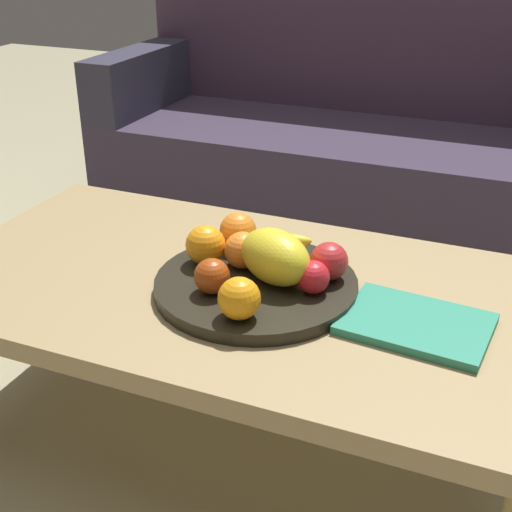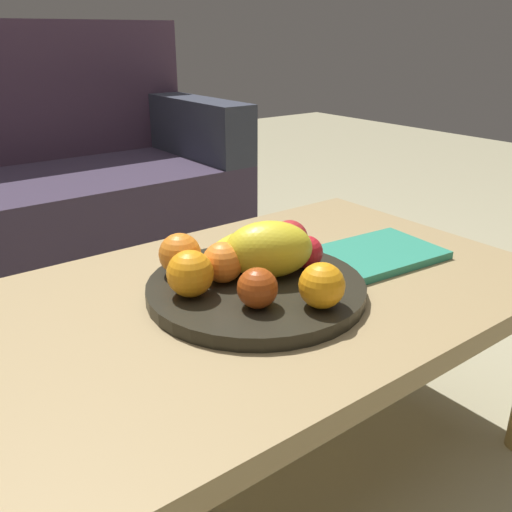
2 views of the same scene
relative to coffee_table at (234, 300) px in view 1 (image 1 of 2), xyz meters
The scene contains 14 objects.
ground_plane 0.38m from the coffee_table, ahead, with size 8.00×8.00×0.00m, color tan.
coffee_table is the anchor object (origin of this frame).
couch 1.27m from the coffee_table, 95.47° to the left, with size 1.70×0.70×0.90m.
fruit_bowl 0.08m from the coffee_table, 16.46° to the right, with size 0.39×0.39×0.03m, color black.
melon_large_front 0.15m from the coffee_table, ahead, with size 0.16×0.10×0.10m, color yellow.
orange_front 0.20m from the coffee_table, 62.09° to the right, with size 0.08×0.08×0.08m, color orange.
orange_left 0.15m from the coffee_table, 108.46° to the left, with size 0.08×0.08×0.08m, color orange.
orange_right 0.11m from the coffee_table, 63.73° to the left, with size 0.07×0.07×0.07m, color orange.
orange_back 0.12m from the coffee_table, behind, with size 0.08×0.08×0.08m, color orange.
apple_front 0.14m from the coffee_table, 90.53° to the right, with size 0.07×0.07×0.07m, color #A74013.
apple_left 0.21m from the coffee_table, 12.73° to the left, with size 0.07×0.07×0.07m, color red.
apple_right 0.20m from the coffee_table, ahead, with size 0.06×0.06×0.06m, color red.
banana_bunch 0.13m from the coffee_table, 44.92° to the left, with size 0.17×0.09×0.06m.
magazine 0.37m from the coffee_table, ahead, with size 0.25×0.18×0.02m, color #2E8D6F.
Camera 1 is at (0.50, -1.09, 1.08)m, focal length 48.83 mm.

